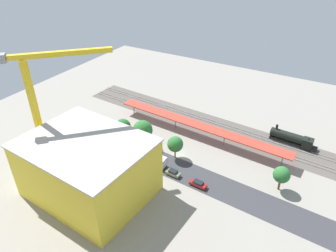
% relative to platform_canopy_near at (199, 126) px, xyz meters
% --- Properties ---
extents(ground_plane, '(155.71, 155.71, 0.00)m').
position_rel_platform_canopy_near_xyz_m(ground_plane, '(0.71, 12.24, -4.11)').
color(ground_plane, gray).
rests_on(ground_plane, ground).
extents(rail_bed, '(97.98, 19.65, 0.01)m').
position_rel_platform_canopy_near_xyz_m(rail_bed, '(0.71, -8.15, -4.11)').
color(rail_bed, '#5B544C').
rests_on(rail_bed, ground).
extents(street_asphalt, '(97.71, 15.61, 0.01)m').
position_rel_platform_canopy_near_xyz_m(street_asphalt, '(0.71, 17.73, -4.11)').
color(street_asphalt, '#38383D').
rests_on(street_asphalt, ground).
extents(track_rails, '(97.10, 13.24, 0.12)m').
position_rel_platform_canopy_near_xyz_m(track_rails, '(0.71, -8.15, -3.93)').
color(track_rails, '#9E9EA8').
rests_on(track_rails, ground).
extents(platform_canopy_near, '(59.45, 8.12, 4.32)m').
position_rel_platform_canopy_near_xyz_m(platform_canopy_near, '(0.00, 0.00, 0.00)').
color(platform_canopy_near, '#C63D2D').
rests_on(platform_canopy_near, ground).
extents(locomotive, '(14.34, 3.65, 5.09)m').
position_rel_platform_canopy_near_xyz_m(locomotive, '(-27.17, -10.68, -2.33)').
color(locomotive, black).
rests_on(locomotive, ground).
extents(parked_car_0, '(4.65, 1.97, 1.57)m').
position_rel_platform_canopy_near_xyz_m(parked_car_0, '(-9.90, 21.29, -3.41)').
color(parked_car_0, black).
rests_on(parked_car_0, ground).
extents(parked_car_1, '(4.17, 1.91, 1.72)m').
position_rel_platform_canopy_near_xyz_m(parked_car_1, '(-2.18, 20.79, -3.35)').
color(parked_car_1, black).
rests_on(parked_car_1, ground).
extents(parked_car_2, '(4.31, 2.02, 1.86)m').
position_rel_platform_canopy_near_xyz_m(parked_car_2, '(5.76, 21.52, -3.29)').
color(parked_car_2, black).
rests_on(parked_car_2, ground).
extents(parked_car_3, '(4.78, 2.16, 1.84)m').
position_rel_platform_canopy_near_xyz_m(parked_car_3, '(13.45, 20.94, -3.30)').
color(parked_car_3, black).
rests_on(parked_car_3, ground).
extents(parked_car_4, '(4.69, 1.92, 1.68)m').
position_rel_platform_canopy_near_xyz_m(parked_car_4, '(21.75, 21.50, -3.37)').
color(parked_car_4, black).
rests_on(parked_car_4, ground).
extents(parked_car_5, '(4.82, 1.94, 1.65)m').
position_rel_platform_canopy_near_xyz_m(parked_car_5, '(30.37, 21.26, -3.37)').
color(parked_car_5, black).
rests_on(parked_car_5, ground).
extents(parked_car_6, '(4.81, 2.10, 1.58)m').
position_rel_platform_canopy_near_xyz_m(parked_car_6, '(38.15, 21.16, -3.40)').
color(parked_car_6, black).
rests_on(parked_car_6, ground).
extents(construction_building, '(29.98, 24.16, 14.75)m').
position_rel_platform_canopy_near_xyz_m(construction_building, '(12.73, 36.42, 3.26)').
color(construction_building, yellow).
rests_on(construction_building, ground).
extents(construction_roof_slab, '(30.62, 24.80, 0.40)m').
position_rel_platform_canopy_near_xyz_m(construction_roof_slab, '(12.73, 36.42, 10.84)').
color(construction_roof_slab, '#B7B2A8').
rests_on(construction_roof_slab, construction_building).
extents(tower_crane, '(19.81, 19.81, 32.91)m').
position_rel_platform_canopy_near_xyz_m(tower_crane, '(28.56, 33.25, 15.49)').
color(tower_crane, gray).
rests_on(tower_crane, ground).
extents(box_truck_0, '(9.79, 2.55, 3.22)m').
position_rel_platform_canopy_near_xyz_m(box_truck_0, '(5.82, 19.47, -2.52)').
color(box_truck_0, black).
rests_on(box_truck_0, ground).
extents(box_truck_1, '(9.44, 2.55, 3.38)m').
position_rel_platform_canopy_near_xyz_m(box_truck_1, '(21.97, 19.12, -2.45)').
color(box_truck_1, black).
rests_on(box_truck_1, ground).
extents(street_tree_0, '(6.01, 6.01, 8.56)m').
position_rel_platform_canopy_near_xyz_m(street_tree_0, '(12.67, 12.99, 1.43)').
color(street_tree_0, brown).
rests_on(street_tree_0, ground).
extents(street_tree_1, '(4.61, 4.61, 7.02)m').
position_rel_platform_canopy_near_xyz_m(street_tree_1, '(1.19, 13.52, 0.59)').
color(street_tree_1, brown).
rests_on(street_tree_1, ground).
extents(street_tree_2, '(4.29, 4.29, 6.90)m').
position_rel_platform_canopy_near_xyz_m(street_tree_2, '(-28.21, 11.96, 0.61)').
color(street_tree_2, brown).
rests_on(street_tree_2, ground).
extents(street_tree_3, '(4.94, 4.94, 6.72)m').
position_rel_platform_canopy_near_xyz_m(street_tree_3, '(20.37, 12.74, 0.13)').
color(street_tree_3, brown).
rests_on(street_tree_3, ground).
extents(traffic_light, '(0.50, 0.36, 7.37)m').
position_rel_platform_canopy_near_xyz_m(traffic_light, '(16.39, 22.72, 0.71)').
color(traffic_light, '#333333').
rests_on(traffic_light, ground).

